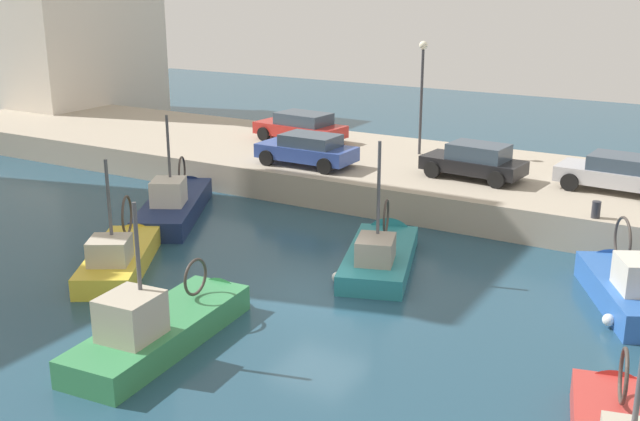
{
  "coord_description": "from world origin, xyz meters",
  "views": [
    {
      "loc": [
        -17.59,
        -10.32,
        8.72
      ],
      "look_at": [
        3.56,
        2.05,
        1.2
      ],
      "focal_mm": 43.44,
      "sensor_mm": 36.0,
      "label": 1
    }
  ],
  "objects_px": {
    "fishing_boat_green": "(169,335)",
    "quay_streetlamp": "(422,79)",
    "fishing_boat_yellow": "(122,262)",
    "parked_car_silver": "(619,173)",
    "fishing_boat_navy": "(176,211)",
    "parked_car_blue": "(307,149)",
    "parked_car_red": "(301,127)",
    "fishing_boat_blue": "(628,297)",
    "parked_car_black": "(475,161)",
    "mooring_bollard_north": "(596,210)",
    "fishing_boat_teal": "(381,260)"
  },
  "relations": [
    {
      "from": "fishing_boat_teal",
      "to": "fishing_boat_yellow",
      "type": "bearing_deg",
      "value": 122.32
    },
    {
      "from": "parked_car_silver",
      "to": "parked_car_red",
      "type": "bearing_deg",
      "value": 83.42
    },
    {
      "from": "parked_car_black",
      "to": "mooring_bollard_north",
      "type": "xyz_separation_m",
      "value": [
        -2.8,
        -5.07,
        -0.42
      ]
    },
    {
      "from": "quay_streetlamp",
      "to": "fishing_boat_navy",
      "type": "bearing_deg",
      "value": 147.08
    },
    {
      "from": "parked_car_silver",
      "to": "parked_car_blue",
      "type": "distance_m",
      "value": 11.88
    },
    {
      "from": "parked_car_red",
      "to": "fishing_boat_green",
      "type": "bearing_deg",
      "value": -158.69
    },
    {
      "from": "fishing_boat_teal",
      "to": "parked_car_black",
      "type": "height_order",
      "value": "fishing_boat_teal"
    },
    {
      "from": "parked_car_black",
      "to": "parked_car_blue",
      "type": "relative_size",
      "value": 0.98
    },
    {
      "from": "fishing_boat_green",
      "to": "fishing_boat_blue",
      "type": "bearing_deg",
      "value": -48.85
    },
    {
      "from": "fishing_boat_navy",
      "to": "fishing_boat_yellow",
      "type": "height_order",
      "value": "fishing_boat_navy"
    },
    {
      "from": "fishing_boat_yellow",
      "to": "fishing_boat_teal",
      "type": "bearing_deg",
      "value": -57.68
    },
    {
      "from": "quay_streetlamp",
      "to": "fishing_boat_green",
      "type": "bearing_deg",
      "value": -177.26
    },
    {
      "from": "mooring_bollard_north",
      "to": "fishing_boat_navy",
      "type": "bearing_deg",
      "value": 103.68
    },
    {
      "from": "fishing_boat_teal",
      "to": "parked_car_red",
      "type": "xyz_separation_m",
      "value": [
        9.61,
        8.88,
        1.8
      ]
    },
    {
      "from": "fishing_boat_navy",
      "to": "fishing_boat_green",
      "type": "xyz_separation_m",
      "value": [
        -8.26,
        -6.78,
        0.03
      ]
    },
    {
      "from": "fishing_boat_green",
      "to": "quay_streetlamp",
      "type": "relative_size",
      "value": 1.34
    },
    {
      "from": "fishing_boat_blue",
      "to": "parked_car_blue",
      "type": "distance_m",
      "value": 14.36
    },
    {
      "from": "parked_car_blue",
      "to": "parked_car_red",
      "type": "bearing_deg",
      "value": 34.77
    },
    {
      "from": "fishing_boat_green",
      "to": "parked_car_red",
      "type": "height_order",
      "value": "fishing_boat_green"
    },
    {
      "from": "fishing_boat_green",
      "to": "parked_car_blue",
      "type": "bearing_deg",
      "value": 16.64
    },
    {
      "from": "fishing_boat_blue",
      "to": "quay_streetlamp",
      "type": "distance_m",
      "value": 14.45
    },
    {
      "from": "parked_car_black",
      "to": "quay_streetlamp",
      "type": "bearing_deg",
      "value": 50.82
    },
    {
      "from": "fishing_boat_blue",
      "to": "parked_car_red",
      "type": "xyz_separation_m",
      "value": [
        8.88,
        16.12,
        1.76
      ]
    },
    {
      "from": "fishing_boat_yellow",
      "to": "quay_streetlamp",
      "type": "bearing_deg",
      "value": -14.97
    },
    {
      "from": "parked_car_blue",
      "to": "quay_streetlamp",
      "type": "relative_size",
      "value": 0.84
    },
    {
      "from": "fishing_boat_navy",
      "to": "quay_streetlamp",
      "type": "bearing_deg",
      "value": -32.92
    },
    {
      "from": "fishing_boat_blue",
      "to": "parked_car_blue",
      "type": "height_order",
      "value": "fishing_boat_blue"
    },
    {
      "from": "parked_car_silver",
      "to": "quay_streetlamp",
      "type": "bearing_deg",
      "value": 77.0
    },
    {
      "from": "fishing_boat_navy",
      "to": "parked_car_red",
      "type": "distance_m",
      "value": 9.05
    },
    {
      "from": "parked_car_silver",
      "to": "parked_car_blue",
      "type": "height_order",
      "value": "parked_car_silver"
    },
    {
      "from": "parked_car_silver",
      "to": "mooring_bollard_north",
      "type": "relative_size",
      "value": 7.63
    },
    {
      "from": "fishing_boat_teal",
      "to": "parked_car_silver",
      "type": "relative_size",
      "value": 1.45
    },
    {
      "from": "parked_car_black",
      "to": "quay_streetlamp",
      "type": "distance_m",
      "value": 5.18
    },
    {
      "from": "fishing_boat_blue",
      "to": "parked_car_silver",
      "type": "relative_size",
      "value": 1.35
    },
    {
      "from": "mooring_bollard_north",
      "to": "quay_streetlamp",
      "type": "bearing_deg",
      "value": 56.58
    },
    {
      "from": "fishing_boat_blue",
      "to": "quay_streetlamp",
      "type": "xyz_separation_m",
      "value": [
        9.19,
        10.27,
        4.32
      ]
    },
    {
      "from": "fishing_boat_blue",
      "to": "fishing_boat_yellow",
      "type": "xyz_separation_m",
      "value": [
        -5.05,
        14.08,
        -0.03
      ]
    },
    {
      "from": "fishing_boat_navy",
      "to": "quay_streetlamp",
      "type": "distance_m",
      "value": 11.77
    },
    {
      "from": "parked_car_silver",
      "to": "parked_car_black",
      "type": "distance_m",
      "value": 5.14
    },
    {
      "from": "parked_car_silver",
      "to": "fishing_boat_yellow",
      "type": "bearing_deg",
      "value": 134.78
    },
    {
      "from": "fishing_boat_navy",
      "to": "parked_car_blue",
      "type": "bearing_deg",
      "value": -30.04
    },
    {
      "from": "fishing_boat_navy",
      "to": "fishing_boat_yellow",
      "type": "relative_size",
      "value": 1.22
    },
    {
      "from": "mooring_bollard_north",
      "to": "parked_car_silver",
      "type": "bearing_deg",
      "value": 0.05
    },
    {
      "from": "fishing_boat_green",
      "to": "parked_car_blue",
      "type": "xyz_separation_m",
      "value": [
        13.18,
        3.94,
        1.74
      ]
    },
    {
      "from": "quay_streetlamp",
      "to": "parked_car_blue",
      "type": "bearing_deg",
      "value": 143.98
    },
    {
      "from": "fishing_boat_navy",
      "to": "fishing_boat_teal",
      "type": "xyz_separation_m",
      "value": [
        -0.74,
        -8.97,
        -0.01
      ]
    },
    {
      "from": "fishing_boat_green",
      "to": "fishing_boat_teal",
      "type": "bearing_deg",
      "value": -16.27
    },
    {
      "from": "fishing_boat_navy",
      "to": "parked_car_silver",
      "type": "height_order",
      "value": "fishing_boat_navy"
    },
    {
      "from": "parked_car_blue",
      "to": "quay_streetlamp",
      "type": "distance_m",
      "value": 5.87
    },
    {
      "from": "fishing_boat_yellow",
      "to": "parked_car_silver",
      "type": "bearing_deg",
      "value": -45.22
    }
  ]
}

